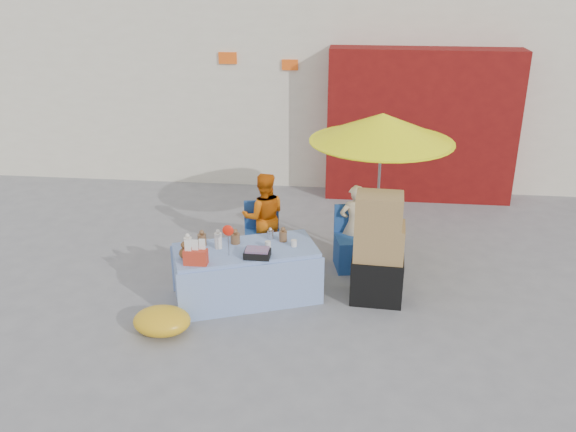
# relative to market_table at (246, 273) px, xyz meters

# --- Properties ---
(ground) EXTENTS (80.00, 80.00, 0.00)m
(ground) POSITION_rel_market_table_xyz_m (0.19, -0.30, -0.35)
(ground) COLOR slate
(ground) RESTS_ON ground
(backdrop) EXTENTS (14.00, 8.00, 7.80)m
(backdrop) POSITION_rel_market_table_xyz_m (0.70, 7.22, 2.76)
(backdrop) COLOR silver
(backdrop) RESTS_ON ground
(market_table) EXTENTS (1.93, 1.40, 1.06)m
(market_table) POSITION_rel_market_table_xyz_m (0.00, 0.00, 0.00)
(market_table) COLOR #879ED9
(market_table) RESTS_ON ground
(chair_left) EXTENTS (0.57, 0.56, 0.85)m
(chair_left) POSITION_rel_market_table_xyz_m (0.06, 0.98, -0.09)
(chair_left) COLOR navy
(chair_left) RESTS_ON ground
(chair_right) EXTENTS (0.57, 0.56, 0.85)m
(chair_right) POSITION_rel_market_table_xyz_m (1.31, 0.98, -0.09)
(chair_right) COLOR navy
(chair_right) RESTS_ON ground
(vendor_orange) EXTENTS (0.70, 0.60, 1.27)m
(vendor_orange) POSITION_rel_market_table_xyz_m (0.06, 1.12, 0.29)
(vendor_orange) COLOR #D85F0B
(vendor_orange) RESTS_ON ground
(vendor_beige) EXTENTS (0.47, 0.35, 1.15)m
(vendor_beige) POSITION_rel_market_table_xyz_m (1.31, 1.12, 0.23)
(vendor_beige) COLOR beige
(vendor_beige) RESTS_ON ground
(umbrella) EXTENTS (1.90, 1.90, 2.09)m
(umbrella) POSITION_rel_market_table_xyz_m (1.61, 1.27, 1.55)
(umbrella) COLOR gray
(umbrella) RESTS_ON ground
(box_stack) EXTENTS (0.66, 0.55, 1.39)m
(box_stack) POSITION_rel_market_table_xyz_m (1.61, 0.15, 0.29)
(box_stack) COLOR black
(box_stack) RESTS_ON ground
(tarp_bundle) EXTENTS (0.74, 0.64, 0.29)m
(tarp_bundle) POSITION_rel_market_table_xyz_m (-0.80, -0.88, -0.20)
(tarp_bundle) COLOR gold
(tarp_bundle) RESTS_ON ground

